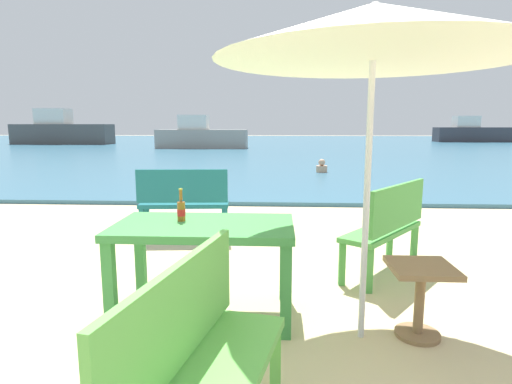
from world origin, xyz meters
TOP-DOWN VIEW (x-y plane):
  - ground_plane at (0.00, 0.00)m, footprint 120.00×120.00m
  - sea_water at (0.00, 30.00)m, footprint 120.00×50.00m
  - picnic_table_green at (-0.55, 0.46)m, footprint 1.40×0.80m
  - beer_bottle_amber at (-0.75, 0.53)m, footprint 0.07×0.07m
  - patio_umbrella at (0.64, 0.17)m, footprint 2.10×2.10m
  - side_table_wood at (1.05, 0.19)m, footprint 0.44×0.44m
  - bench_teal_center at (-1.24, 2.73)m, footprint 1.22×0.45m
  - bench_green_left at (-0.30, -1.06)m, footprint 0.60×1.25m
  - bench_green_right at (1.15, 1.45)m, footprint 1.02×1.17m
  - swimmer_person at (1.39, 10.14)m, footprint 0.34×0.34m
  - boat_ferry at (16.85, 34.57)m, footprint 6.15×1.68m
  - boat_barge at (-16.70, 28.68)m, footprint 7.41×2.02m
  - boat_cargo_ship at (-4.87, 23.48)m, footprint 5.70×1.55m

SIDE VIEW (x-z plane):
  - ground_plane at x=0.00m, z-range 0.00..0.00m
  - sea_water at x=0.00m, z-range 0.00..0.08m
  - swimmer_person at x=1.39m, z-range 0.03..0.44m
  - side_table_wood at x=1.05m, z-range 0.08..0.62m
  - bench_teal_center at x=-1.24m, z-range 0.07..1.02m
  - bench_green_left at x=-0.30m, z-range 0.07..1.02m
  - bench_green_right at x=1.15m, z-range 0.07..1.02m
  - picnic_table_green at x=-0.55m, z-range 0.27..1.03m
  - boat_cargo_ship at x=-4.87m, z-range -0.21..1.86m
  - beer_bottle_amber at x=-0.75m, z-range 0.72..0.99m
  - boat_ferry at x=16.85m, z-range -0.23..2.00m
  - boat_barge at x=-16.70m, z-range -0.30..2.40m
  - patio_umbrella at x=0.64m, z-range 0.97..3.27m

